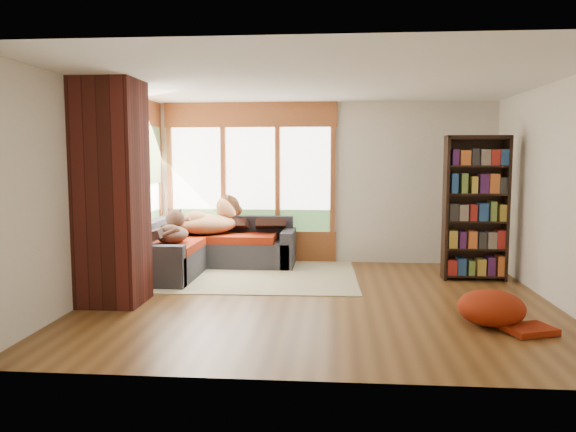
% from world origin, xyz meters
% --- Properties ---
extents(floor, '(5.50, 5.50, 0.00)m').
position_xyz_m(floor, '(0.00, 0.00, 0.00)').
color(floor, '#573718').
rests_on(floor, ground).
extents(ceiling, '(5.50, 5.50, 0.00)m').
position_xyz_m(ceiling, '(0.00, 0.00, 2.60)').
color(ceiling, white).
extents(wall_back, '(5.50, 0.04, 2.60)m').
position_xyz_m(wall_back, '(0.00, 2.50, 1.30)').
color(wall_back, silver).
rests_on(wall_back, ground).
extents(wall_front, '(5.50, 0.04, 2.60)m').
position_xyz_m(wall_front, '(0.00, -2.50, 1.30)').
color(wall_front, silver).
rests_on(wall_front, ground).
extents(wall_left, '(0.04, 5.00, 2.60)m').
position_xyz_m(wall_left, '(-2.75, 0.00, 1.30)').
color(wall_left, silver).
rests_on(wall_left, ground).
extents(wall_right, '(0.04, 5.00, 2.60)m').
position_xyz_m(wall_right, '(2.75, 0.00, 1.30)').
color(wall_right, silver).
rests_on(wall_right, ground).
extents(windows_back, '(2.82, 0.10, 1.90)m').
position_xyz_m(windows_back, '(-1.20, 2.47, 1.35)').
color(windows_back, brown).
rests_on(windows_back, wall_back).
extents(windows_left, '(0.10, 2.62, 1.90)m').
position_xyz_m(windows_left, '(-2.72, 1.20, 1.35)').
color(windows_left, brown).
rests_on(windows_left, wall_left).
extents(roller_blind, '(0.03, 0.72, 0.90)m').
position_xyz_m(roller_blind, '(-2.69, 2.03, 1.75)').
color(roller_blind, '#708952').
rests_on(roller_blind, wall_left).
extents(brick_chimney, '(0.70, 0.70, 2.60)m').
position_xyz_m(brick_chimney, '(-2.40, -0.35, 1.30)').
color(brick_chimney, '#471914').
rests_on(brick_chimney, ground).
extents(sectional_sofa, '(2.20, 2.20, 0.80)m').
position_xyz_m(sectional_sofa, '(-1.95, 1.70, 0.30)').
color(sectional_sofa, '#25252D').
rests_on(sectional_sofa, ground).
extents(area_rug, '(3.34, 2.60, 0.01)m').
position_xyz_m(area_rug, '(-1.14, 1.36, 0.01)').
color(area_rug, silver).
rests_on(area_rug, ground).
extents(bookshelf, '(0.86, 0.29, 2.01)m').
position_xyz_m(bookshelf, '(2.14, 1.30, 1.01)').
color(bookshelf, black).
rests_on(bookshelf, ground).
extents(pouf, '(0.77, 0.77, 0.36)m').
position_xyz_m(pouf, '(1.79, -0.89, 0.19)').
color(pouf, '#942106').
rests_on(pouf, area_rug).
extents(dog_tan, '(1.09, 0.98, 0.53)m').
position_xyz_m(dog_tan, '(-1.72, 1.96, 0.81)').
color(dog_tan, brown).
rests_on(dog_tan, sectional_sofa).
extents(dog_brindle, '(0.51, 0.76, 0.40)m').
position_xyz_m(dog_brindle, '(-2.10, 1.08, 0.73)').
color(dog_brindle, '#37231B').
rests_on(dog_brindle, sectional_sofa).
extents(throw_pillows, '(1.98, 1.68, 0.45)m').
position_xyz_m(throw_pillows, '(-1.92, 1.85, 0.78)').
color(throw_pillows, black).
rests_on(throw_pillows, sectional_sofa).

